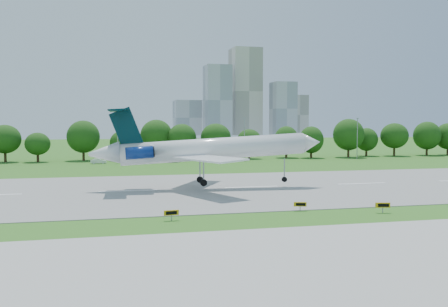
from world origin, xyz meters
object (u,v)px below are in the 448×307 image
at_px(airliner, 202,149).
at_px(taxi_sign_left, 300,204).
at_px(service_vehicle_b, 173,160).
at_px(service_vehicle_a, 98,161).

distance_m(airliner, taxi_sign_left, 24.58).
bearing_deg(service_vehicle_b, taxi_sign_left, 169.14).
xyz_separation_m(airliner, taxi_sign_left, (7.51, -22.70, -5.70)).
relative_size(airliner, service_vehicle_b, 10.95).
bearing_deg(service_vehicle_a, airliner, -164.47).
bearing_deg(service_vehicle_b, service_vehicle_a, 72.67).
relative_size(taxi_sign_left, service_vehicle_b, 0.44).
relative_size(airliner, taxi_sign_left, 25.06).
height_order(service_vehicle_a, service_vehicle_b, service_vehicle_a).
distance_m(taxi_sign_left, service_vehicle_b, 78.16).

